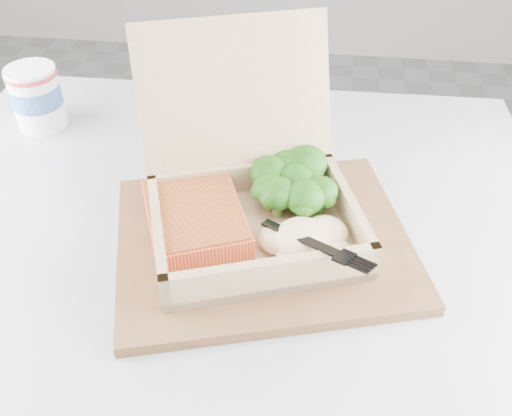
# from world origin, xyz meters

# --- Properties ---
(cafe_table) EXTENTS (0.80, 0.80, 0.72)m
(cafe_table) POSITION_xyz_m (0.21, -0.10, 0.54)
(cafe_table) COLOR black
(cafe_table) RESTS_ON floor
(serving_tray) EXTENTS (0.37, 0.33, 0.01)m
(serving_tray) POSITION_xyz_m (0.27, -0.07, 0.73)
(serving_tray) COLOR brown
(serving_tray) RESTS_ON cafe_table
(takeout_container) EXTENTS (0.28, 0.29, 0.20)m
(takeout_container) POSITION_xyz_m (0.25, -0.04, 0.79)
(takeout_container) COLOR tan
(takeout_container) RESTS_ON serving_tray
(salmon_fillet) EXTENTS (0.14, 0.16, 0.03)m
(salmon_fillet) POSITION_xyz_m (0.19, -0.08, 0.76)
(salmon_fillet) COLOR #E4502C
(salmon_fillet) RESTS_ON takeout_container
(broccoli_pile) EXTENTS (0.11, 0.11, 0.04)m
(broccoli_pile) POSITION_xyz_m (0.30, -0.02, 0.77)
(broccoli_pile) COLOR #2A6817
(broccoli_pile) RESTS_ON takeout_container
(mashed_potatoes) EXTENTS (0.10, 0.08, 0.03)m
(mashed_potatoes) POSITION_xyz_m (0.31, -0.10, 0.76)
(mashed_potatoes) COLOR #F3E29E
(mashed_potatoes) RESTS_ON takeout_container
(plastic_fork) EXTENTS (0.12, 0.10, 0.02)m
(plastic_fork) POSITION_xyz_m (0.29, -0.10, 0.78)
(plastic_fork) COLOR black
(plastic_fork) RESTS_ON mashed_potatoes
(paper_cup) EXTENTS (0.07, 0.07, 0.09)m
(paper_cup) POSITION_xyz_m (-0.08, 0.14, 0.77)
(paper_cup) COLOR white
(paper_cup) RESTS_ON cafe_table
(receipt) EXTENTS (0.08, 0.14, 0.00)m
(receipt) POSITION_xyz_m (0.27, 0.09, 0.73)
(receipt) COLOR silver
(receipt) RESTS_ON cafe_table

